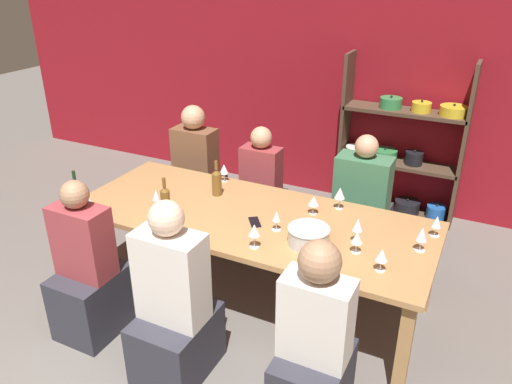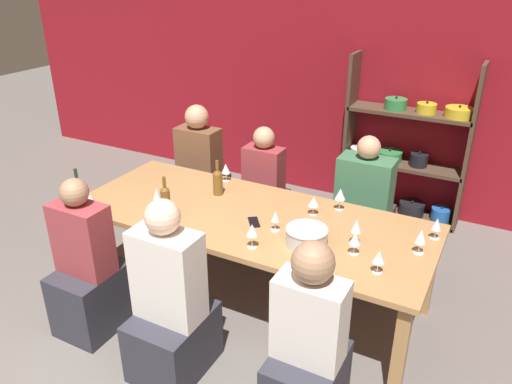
% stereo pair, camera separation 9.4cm
% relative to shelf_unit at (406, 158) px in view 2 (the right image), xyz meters
% --- Properties ---
extents(wall_back_red, '(8.80, 0.06, 2.70)m').
position_rel_shelf_unit_xyz_m(wall_back_red, '(-0.78, 0.20, 0.70)').
color(wall_back_red, maroon).
rests_on(wall_back_red, ground_plane).
extents(shelf_unit, '(1.21, 0.30, 1.64)m').
position_rel_shelf_unit_xyz_m(shelf_unit, '(0.00, 0.00, 0.00)').
color(shelf_unit, '#4C3828').
rests_on(shelf_unit, ground_plane).
extents(dining_table, '(2.70, 1.08, 0.74)m').
position_rel_shelf_unit_xyz_m(dining_table, '(-0.72, -1.98, 0.02)').
color(dining_table, '#AD7F4C').
rests_on(dining_table, ground_plane).
extents(mixing_bowl, '(0.29, 0.29, 0.12)m').
position_rel_shelf_unit_xyz_m(mixing_bowl, '(-0.19, -2.17, 0.16)').
color(mixing_bowl, '#B7BABC').
rests_on(mixing_bowl, dining_table).
extents(wine_bottle_green, '(0.08, 0.08, 0.29)m').
position_rel_shelf_unit_xyz_m(wine_bottle_green, '(-1.12, -1.78, 0.20)').
color(wine_bottle_green, brown).
rests_on(wine_bottle_green, dining_table).
extents(wine_bottle_dark, '(0.07, 0.07, 0.31)m').
position_rel_shelf_unit_xyz_m(wine_bottle_dark, '(-1.27, -2.27, 0.22)').
color(wine_bottle_dark, brown).
rests_on(wine_bottle_dark, dining_table).
extents(wine_bottle_amber, '(0.07, 0.07, 0.30)m').
position_rel_shelf_unit_xyz_m(wine_bottle_amber, '(-1.96, -2.45, 0.21)').
color(wine_bottle_amber, '#19381E').
rests_on(wine_bottle_amber, dining_table).
extents(wine_glass_red_a, '(0.07, 0.07, 0.18)m').
position_rel_shelf_unit_xyz_m(wine_glass_red_a, '(0.10, -2.01, 0.22)').
color(wine_glass_red_a, white).
rests_on(wine_glass_red_a, dining_table).
extents(wine_glass_empty_a, '(0.07, 0.07, 0.15)m').
position_rel_shelf_unit_xyz_m(wine_glass_empty_a, '(0.56, -1.69, 0.20)').
color(wine_glass_empty_a, white).
rests_on(wine_glass_empty_a, dining_table).
extents(wine_glass_empty_b, '(0.08, 0.08, 0.16)m').
position_rel_shelf_unit_xyz_m(wine_glass_empty_b, '(-1.85, -2.47, 0.21)').
color(wine_glass_empty_b, white).
rests_on(wine_glass_empty_b, dining_table).
extents(wine_glass_empty_c, '(0.08, 0.08, 0.15)m').
position_rel_shelf_unit_xyz_m(wine_glass_empty_c, '(0.32, -2.27, 0.20)').
color(wine_glass_empty_c, white).
rests_on(wine_glass_empty_c, dining_table).
extents(wine_glass_empty_d, '(0.07, 0.07, 0.17)m').
position_rel_shelf_unit_xyz_m(wine_glass_empty_d, '(0.50, -1.93, 0.21)').
color(wine_glass_empty_d, white).
rests_on(wine_glass_empty_d, dining_table).
extents(wine_glass_white_a, '(0.06, 0.06, 0.17)m').
position_rel_shelf_unit_xyz_m(wine_glass_white_a, '(-1.40, -2.21, 0.21)').
color(wine_glass_white_a, white).
rests_on(wine_glass_white_a, dining_table).
extents(wine_glass_red_b, '(0.06, 0.06, 0.15)m').
position_rel_shelf_unit_xyz_m(wine_glass_red_b, '(-0.45, -2.10, 0.19)').
color(wine_glass_red_b, white).
rests_on(wine_glass_red_b, dining_table).
extents(wine_glass_red_c, '(0.08, 0.08, 0.17)m').
position_rel_shelf_unit_xyz_m(wine_glass_red_c, '(-0.49, -2.38, 0.22)').
color(wine_glass_red_c, white).
rests_on(wine_glass_red_c, dining_table).
extents(wine_glass_white_b, '(0.08, 0.08, 0.18)m').
position_rel_shelf_unit_xyz_m(wine_glass_white_b, '(-0.16, -1.58, 0.22)').
color(wine_glass_white_b, white).
rests_on(wine_glass_white_b, dining_table).
extents(wine_glass_white_c, '(0.08, 0.08, 0.14)m').
position_rel_shelf_unit_xyz_m(wine_glass_white_c, '(-0.31, -1.75, 0.19)').
color(wine_glass_white_c, white).
rests_on(wine_glass_white_c, dining_table).
extents(wine_glass_empty_e, '(0.08, 0.08, 0.15)m').
position_rel_shelf_unit_xyz_m(wine_glass_empty_e, '(0.13, -2.14, 0.20)').
color(wine_glass_empty_e, white).
rests_on(wine_glass_empty_e, dining_table).
extents(wine_glass_empty_f, '(0.08, 0.08, 0.15)m').
position_rel_shelf_unit_xyz_m(wine_glass_empty_f, '(-1.20, -1.52, 0.20)').
color(wine_glass_empty_f, white).
rests_on(wine_glass_empty_f, dining_table).
extents(cell_phone, '(0.15, 0.16, 0.01)m').
position_rel_shelf_unit_xyz_m(cell_phone, '(-0.64, -2.07, 0.10)').
color(cell_phone, black).
rests_on(cell_phone, dining_table).
extents(person_near_a, '(0.39, 0.49, 1.19)m').
position_rel_shelf_unit_xyz_m(person_near_a, '(-1.57, -2.82, -0.22)').
color(person_near_a, '#2D2D38').
rests_on(person_near_a, ground_plane).
extents(person_far_a, '(0.42, 0.52, 1.23)m').
position_rel_shelf_unit_xyz_m(person_far_a, '(-1.77, -1.10, -0.20)').
color(person_far_a, '#2D2D38').
rests_on(person_far_a, ground_plane).
extents(person_near_b, '(0.43, 0.53, 1.24)m').
position_rel_shelf_unit_xyz_m(person_near_b, '(-0.80, -2.89, -0.20)').
color(person_near_b, '#2D2D38').
rests_on(person_near_b, ground_plane).
extents(person_far_b, '(0.46, 0.57, 1.18)m').
position_rel_shelf_unit_xyz_m(person_far_b, '(-0.12, -1.05, -0.23)').
color(person_far_b, '#2D2D38').
rests_on(person_far_b, ground_plane).
extents(person_near_c, '(0.38, 0.48, 1.20)m').
position_rel_shelf_unit_xyz_m(person_near_c, '(0.12, -2.86, -0.20)').
color(person_near_c, '#2D2D38').
rests_on(person_near_c, ground_plane).
extents(person_far_c, '(0.36, 0.45, 1.13)m').
position_rel_shelf_unit_xyz_m(person_far_c, '(-1.06, -1.10, -0.23)').
color(person_far_c, '#2D2D38').
rests_on(person_far_c, ground_plane).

